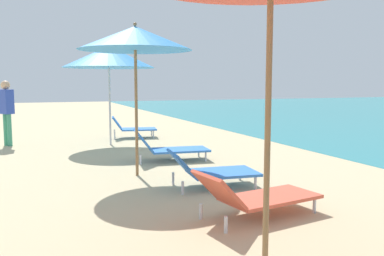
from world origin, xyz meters
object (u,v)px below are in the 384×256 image
object	(u,v)px
umbrella_farthest	(109,57)
lounger_farthest_shoreside	(132,127)
lounger_fourth_inland	(211,170)
person_walking_near	(6,107)
umbrella_fourth	(135,38)
lounger_third_shoreside	(256,195)
lounger_fourth_shoreside	(169,147)

from	to	relation	value
umbrella_farthest	lounger_farthest_shoreside	bearing A→B (deg)	53.42
lounger_fourth_inland	person_walking_near	bearing A→B (deg)	124.64
umbrella_farthest	person_walking_near	distance (m)	2.81
lounger_fourth_inland	umbrella_farthest	distance (m)	5.23
umbrella_fourth	umbrella_farthest	bearing A→B (deg)	87.06
lounger_third_shoreside	umbrella_fourth	bearing A→B (deg)	97.72
lounger_farthest_shoreside	person_walking_near	bearing A→B (deg)	-163.60
umbrella_farthest	person_walking_near	size ratio (longest dim) A/B	1.56
umbrella_fourth	lounger_farthest_shoreside	distance (m)	5.24
lounger_fourth_shoreside	umbrella_fourth	bearing A→B (deg)	-123.99
umbrella_fourth	umbrella_farthest	size ratio (longest dim) A/B	1.00
lounger_fourth_inland	person_walking_near	xyz separation A→B (m)	(-3.08, 5.53, 0.72)
lounger_fourth_shoreside	person_walking_near	distance (m)	4.62
umbrella_fourth	person_walking_near	distance (m)	5.07
lounger_farthest_shoreside	person_walking_near	size ratio (longest dim) A/B	0.82
lounger_fourth_shoreside	umbrella_farthest	size ratio (longest dim) A/B	0.61
lounger_third_shoreside	umbrella_fourth	size ratio (longest dim) A/B	0.62
umbrella_farthest	lounger_farthest_shoreside	distance (m)	2.35
umbrella_fourth	umbrella_farthest	xyz separation A→B (m)	(0.19, 3.64, -0.08)
lounger_fourth_shoreside	lounger_fourth_inland	xyz separation A→B (m)	(-0.06, -2.22, -0.01)
lounger_third_shoreside	lounger_farthest_shoreside	size ratio (longest dim) A/B	1.19
lounger_third_shoreside	umbrella_farthest	bearing A→B (deg)	86.39
lounger_third_shoreside	person_walking_near	distance (m)	7.62
lounger_fourth_shoreside	person_walking_near	world-z (taller)	person_walking_near
lounger_third_shoreside	lounger_fourth_shoreside	bearing A→B (deg)	78.99
lounger_third_shoreside	lounger_fourth_inland	size ratio (longest dim) A/B	1.16
lounger_fourth_inland	umbrella_farthest	xyz separation A→B (m)	(-0.66, 4.81, 1.95)
lounger_fourth_shoreside	lounger_farthest_shoreside	bearing A→B (deg)	95.31
lounger_third_shoreside	lounger_fourth_shoreside	world-z (taller)	lounger_fourth_shoreside
lounger_third_shoreside	person_walking_near	size ratio (longest dim) A/B	0.98
lounger_third_shoreside	lounger_farthest_shoreside	world-z (taller)	lounger_farthest_shoreside
person_walking_near	umbrella_fourth	bearing A→B (deg)	-95.08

